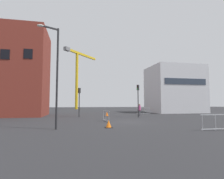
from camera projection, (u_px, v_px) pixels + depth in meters
ground at (126, 122)px, 17.89m from camera, size 160.00×160.00×0.00m
brick_building at (14, 73)px, 27.16m from camera, size 9.12×7.98×12.72m
office_block at (174, 90)px, 37.63m from camera, size 9.92×8.15×9.30m
construction_crane at (78, 70)px, 60.81m from camera, size 11.14×12.60×19.18m
streetlamp_tall at (55, 69)px, 12.99m from camera, size 1.41×0.76×7.21m
traffic_light_far at (138, 96)px, 24.15m from camera, size 0.37×0.37×4.25m
traffic_light_near at (79, 97)px, 25.05m from camera, size 0.37×0.37×3.92m
pedestrian_walking at (140, 109)px, 26.73m from camera, size 0.34×0.34×1.75m
safety_barrier_front at (143, 111)px, 31.77m from camera, size 2.58×0.40×1.08m
safety_barrier_mid_span at (215, 122)px, 12.31m from camera, size 2.18×0.09×1.08m
safety_barrier_rear at (106, 116)px, 18.49m from camera, size 0.30×2.24×1.08m
traffic_cone_orange at (107, 114)px, 26.32m from camera, size 0.63×0.63×0.64m
traffic_cone_striped at (109, 124)px, 13.70m from camera, size 0.57×0.57×0.57m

